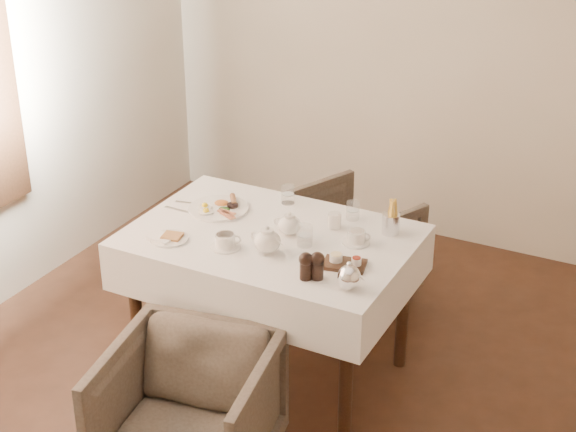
# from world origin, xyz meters

# --- Properties ---
(table) EXTENTS (1.28, 0.88, 0.75)m
(table) POSITION_xyz_m (-0.61, 0.72, 0.64)
(table) COLOR black
(table) RESTS_ON ground
(armchair_near) EXTENTS (0.75, 0.77, 0.61)m
(armchair_near) POSITION_xyz_m (-0.57, -0.08, 0.30)
(armchair_near) COLOR #463B33
(armchair_near) RESTS_ON ground
(armchair_far) EXTENTS (0.85, 0.86, 0.60)m
(armchair_far) POSITION_xyz_m (-0.60, 1.57, 0.30)
(armchair_far) COLOR #463B33
(armchair_far) RESTS_ON ground
(breakfast_plate) EXTENTS (0.29, 0.29, 0.04)m
(breakfast_plate) POSITION_xyz_m (-0.96, 0.84, 0.77)
(breakfast_plate) COLOR white
(breakfast_plate) RESTS_ON table
(side_plate) EXTENTS (0.18, 0.17, 0.02)m
(side_plate) POSITION_xyz_m (-1.00, 0.46, 0.76)
(side_plate) COLOR white
(side_plate) RESTS_ON table
(teapot_centre) EXTENTS (0.15, 0.12, 0.12)m
(teapot_centre) POSITION_xyz_m (-0.53, 0.75, 0.81)
(teapot_centre) COLOR white
(teapot_centre) RESTS_ON table
(teapot_front) EXTENTS (0.18, 0.14, 0.13)m
(teapot_front) POSITION_xyz_m (-0.54, 0.56, 0.82)
(teapot_front) COLOR white
(teapot_front) RESTS_ON table
(creamer) EXTENTS (0.07, 0.07, 0.07)m
(creamer) POSITION_xyz_m (-0.38, 0.91, 0.79)
(creamer) COLOR white
(creamer) RESTS_ON table
(teacup_near) EXTENTS (0.14, 0.14, 0.07)m
(teacup_near) POSITION_xyz_m (-0.73, 0.51, 0.79)
(teacup_near) COLOR white
(teacup_near) RESTS_ON table
(teacup_far) EXTENTS (0.13, 0.13, 0.06)m
(teacup_far) POSITION_xyz_m (-0.23, 0.82, 0.78)
(teacup_far) COLOR white
(teacup_far) RESTS_ON table
(glass_left) EXTENTS (0.08, 0.08, 0.09)m
(glass_left) POSITION_xyz_m (-0.70, 1.05, 0.80)
(glass_left) COLOR silver
(glass_left) RESTS_ON table
(glass_mid) EXTENTS (0.08, 0.08, 0.10)m
(glass_mid) POSITION_xyz_m (-0.42, 0.69, 0.80)
(glass_mid) COLOR silver
(glass_mid) RESTS_ON table
(glass_right) EXTENTS (0.08, 0.08, 0.09)m
(glass_right) POSITION_xyz_m (-0.34, 1.03, 0.80)
(glass_right) COLOR silver
(glass_right) RESTS_ON table
(condiment_board) EXTENTS (0.20, 0.16, 0.05)m
(condiment_board) POSITION_xyz_m (-0.19, 0.60, 0.77)
(condiment_board) COLOR black
(condiment_board) RESTS_ON table
(pepper_mill_left) EXTENTS (0.08, 0.08, 0.12)m
(pepper_mill_left) POSITION_xyz_m (-0.29, 0.43, 0.82)
(pepper_mill_left) COLOR black
(pepper_mill_left) RESTS_ON table
(pepper_mill_right) EXTENTS (0.07, 0.07, 0.12)m
(pepper_mill_right) POSITION_xyz_m (-0.25, 0.45, 0.82)
(pepper_mill_right) COLOR black
(pepper_mill_right) RESTS_ON table
(silver_pot) EXTENTS (0.15, 0.13, 0.13)m
(silver_pot) POSITION_xyz_m (-0.10, 0.44, 0.82)
(silver_pot) COLOR white
(silver_pot) RESTS_ON table
(fries_cup) EXTENTS (0.08, 0.08, 0.17)m
(fries_cup) POSITION_xyz_m (-0.13, 0.98, 0.83)
(fries_cup) COLOR silver
(fries_cup) RESTS_ON table
(cutlery_fork) EXTENTS (0.19, 0.06, 0.00)m
(cutlery_fork) POSITION_xyz_m (-1.10, 0.83, 0.76)
(cutlery_fork) COLOR silver
(cutlery_fork) RESTS_ON table
(cutlery_knife) EXTENTS (0.21, 0.02, 0.00)m
(cutlery_knife) POSITION_xyz_m (-1.10, 0.73, 0.76)
(cutlery_knife) COLOR silver
(cutlery_knife) RESTS_ON table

